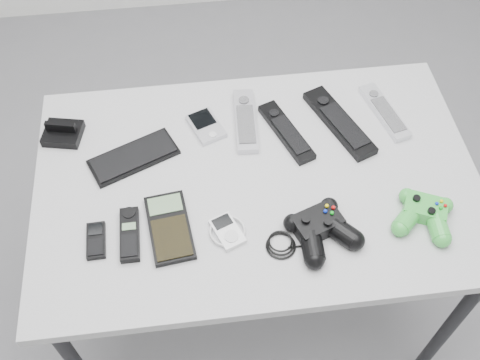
{
  "coord_description": "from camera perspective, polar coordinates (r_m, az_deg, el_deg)",
  "views": [
    {
      "loc": [
        -0.14,
        -0.8,
        1.87
      ],
      "look_at": [
        -0.04,
        0.0,
        0.76
      ],
      "focal_mm": 42.0,
      "sensor_mm": 36.0,
      "label": 1
    }
  ],
  "objects": [
    {
      "name": "remote_silver_b",
      "position": [
        1.58,
        14.46,
        6.77
      ],
      "size": [
        0.1,
        0.21,
        0.02
      ],
      "primitive_type": "cube",
      "rotation": [
        0.0,
        0.0,
        0.24
      ],
      "color": "silver",
      "rests_on": "desk"
    },
    {
      "name": "pda",
      "position": [
        1.5,
        -3.49,
        5.53
      ],
      "size": [
        0.11,
        0.13,
        0.02
      ],
      "primitive_type": "cube",
      "rotation": [
        0.0,
        0.0,
        0.37
      ],
      "color": "#BBB9C1",
      "rests_on": "desk"
    },
    {
      "name": "remote_black_b",
      "position": [
        1.52,
        10.04,
        5.83
      ],
      "size": [
        0.15,
        0.27,
        0.02
      ],
      "primitive_type": "cube",
      "rotation": [
        0.0,
        0.0,
        0.38
      ],
      "color": "black",
      "rests_on": "desk"
    },
    {
      "name": "remote_silver_a",
      "position": [
        1.5,
        0.56,
        6.1
      ],
      "size": [
        0.07,
        0.22,
        0.02
      ],
      "primitive_type": "cube",
      "rotation": [
        0.0,
        0.0,
        -0.06
      ],
      "color": "#BBB9C1",
      "rests_on": "desk"
    },
    {
      "name": "mobile_phone",
      "position": [
        1.33,
        -14.42,
        -5.96
      ],
      "size": [
        0.05,
        0.1,
        0.02
      ],
      "primitive_type": "cube",
      "rotation": [
        0.0,
        0.0,
        0.03
      ],
      "color": "black",
      "rests_on": "desk"
    },
    {
      "name": "controller_green",
      "position": [
        1.38,
        18.22,
        -3.2
      ],
      "size": [
        0.18,
        0.19,
        0.05
      ],
      "primitive_type": null,
      "rotation": [
        0.0,
        0.0,
        -0.43
      ],
      "color": "green",
      "rests_on": "desk"
    },
    {
      "name": "floor",
      "position": [
        2.03,
        1.08,
        -12.7
      ],
      "size": [
        3.5,
        3.5,
        0.0
      ],
      "primitive_type": "plane",
      "color": "slate",
      "rests_on": "ground"
    },
    {
      "name": "calculator",
      "position": [
        1.32,
        -7.17,
        -4.78
      ],
      "size": [
        0.12,
        0.2,
        0.02
      ],
      "primitive_type": "cube",
      "rotation": [
        0.0,
        0.0,
        0.12
      ],
      "color": "black",
      "rests_on": "desk"
    },
    {
      "name": "desk",
      "position": [
        1.45,
        1.73,
        -1.26
      ],
      "size": [
        1.1,
        0.71,
        0.74
      ],
      "color": "#A3A3A5",
      "rests_on": "floor"
    },
    {
      "name": "remote_black_a",
      "position": [
        1.48,
        4.72,
        4.94
      ],
      "size": [
        0.12,
        0.22,
        0.02
      ],
      "primitive_type": "cube",
      "rotation": [
        0.0,
        0.0,
        0.36
      ],
      "color": "black",
      "rests_on": "desk"
    },
    {
      "name": "cordless_handset",
      "position": [
        1.32,
        -11.15,
        -5.43
      ],
      "size": [
        0.04,
        0.14,
        0.02
      ],
      "primitive_type": "cube",
      "rotation": [
        0.0,
        0.0,
        0.01
      ],
      "color": "black",
      "rests_on": "desk"
    },
    {
      "name": "dock_bracket",
      "position": [
        1.53,
        -17.65,
        4.86
      ],
      "size": [
        0.11,
        0.1,
        0.05
      ],
      "primitive_type": "cube",
      "rotation": [
        0.0,
        0.0,
        -0.21
      ],
      "color": "black",
      "rests_on": "desk"
    },
    {
      "name": "controller_black",
      "position": [
        1.3,
        8.23,
        -4.84
      ],
      "size": [
        0.3,
        0.24,
        0.05
      ],
      "primitive_type": null,
      "rotation": [
        0.0,
        0.0,
        0.35
      ],
      "color": "black",
      "rests_on": "desk"
    },
    {
      "name": "mp3_player",
      "position": [
        1.3,
        -1.29,
        -5.21
      ],
      "size": [
        0.11,
        0.12,
        0.02
      ],
      "primitive_type": "cube",
      "rotation": [
        0.0,
        0.0,
        0.38
      ],
      "color": "silver",
      "rests_on": "desk"
    },
    {
      "name": "pda_keyboard",
      "position": [
        1.46,
        -10.76,
        2.33
      ],
      "size": [
        0.24,
        0.17,
        0.01
      ],
      "primitive_type": "cube",
      "rotation": [
        0.0,
        0.0,
        0.41
      ],
      "color": "black",
      "rests_on": "desk"
    }
  ]
}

